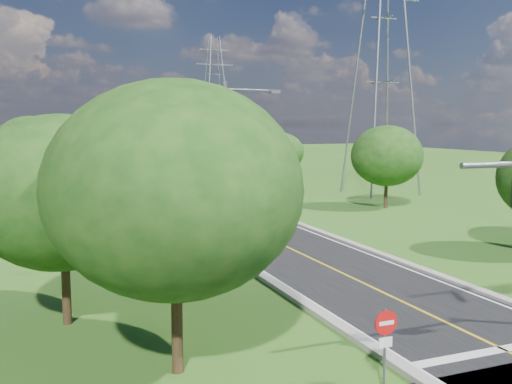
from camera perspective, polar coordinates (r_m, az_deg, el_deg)
ground at (r=77.02m, az=-10.21°, el=0.80°), size 260.00×260.00×0.00m
road at (r=82.88m, az=-11.04°, el=1.22°), size 8.00×150.00×0.06m
curb_left at (r=82.21m, az=-13.95°, el=1.16°), size 0.50×150.00×0.22m
curb_right at (r=83.75m, az=-8.18°, el=1.39°), size 0.50×150.00×0.22m
do_not_enter_left at (r=17.67m, az=12.83°, el=-13.62°), size 0.76×0.11×2.50m
speed_limit_sign at (r=57.19m, az=-0.71°, el=0.47°), size 0.55×0.09×2.40m
overpass at (r=155.95m, az=-16.11°, el=4.51°), size 30.00×3.00×3.20m
streetlight_near_left at (r=28.67m, az=-3.09°, el=2.89°), size 5.90×0.25×10.00m
streetlight_mid_left at (r=60.83m, az=-13.07°, el=4.78°), size 5.90×0.25×10.00m
streetlight_far_right at (r=95.50m, az=-8.90°, el=5.54°), size 5.90×0.25×10.00m
power_tower_near at (r=66.72m, az=12.53°, el=11.89°), size 9.00×6.40×28.00m
power_tower_far at (r=136.59m, az=-4.15°, el=9.33°), size 9.00×6.40×28.00m
tree_la at (r=23.29m, az=-18.80°, el=-0.04°), size 7.14×7.14×8.30m
tree_lb at (r=43.25m, az=-22.78°, el=1.96°), size 6.30×6.30×7.33m
tree_lc at (r=65.16m, az=-21.59°, el=4.28°), size 7.56×7.56×8.79m
tree_ld at (r=89.19m, az=-22.91°, el=4.37°), size 6.72×6.72×7.82m
tree_le at (r=113.17m, az=-21.39°, el=4.52°), size 5.88×5.88×6.84m
tree_lf at (r=17.71m, az=-8.13°, el=0.24°), size 7.98×7.98×9.28m
tree_rb at (r=54.87m, az=12.95°, el=3.55°), size 6.72×6.72×7.82m
tree_rc at (r=73.64m, az=2.53°, el=4.01°), size 5.88×5.88×6.84m
tree_rd at (r=96.64m, az=-2.23°, el=5.22°), size 7.14×7.14×8.30m
tree_re at (r=118.92m, az=-7.23°, el=4.87°), size 5.46×5.46×6.35m
tree_rf at (r=139.15m, az=-7.90°, el=5.38°), size 6.30×6.30×7.33m
bus_outbound at (r=82.07m, az=-9.84°, el=2.38°), size 3.92×12.18×3.33m
bus_inbound at (r=55.78m, az=-7.28°, el=0.20°), size 2.95×10.76×2.97m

